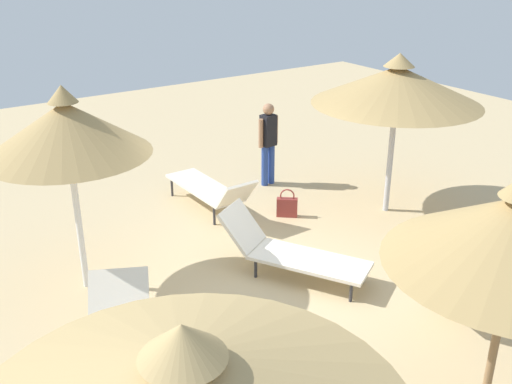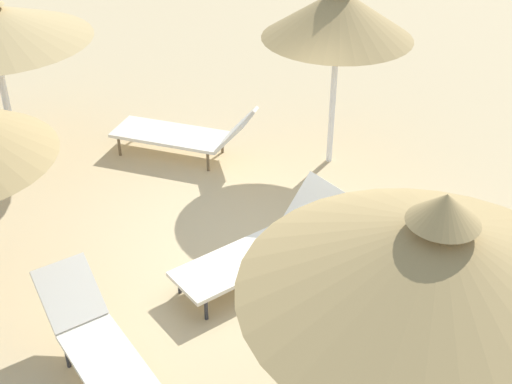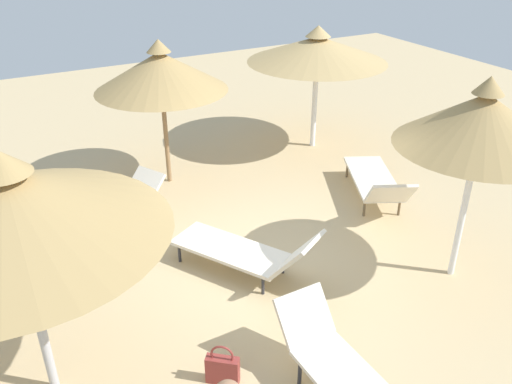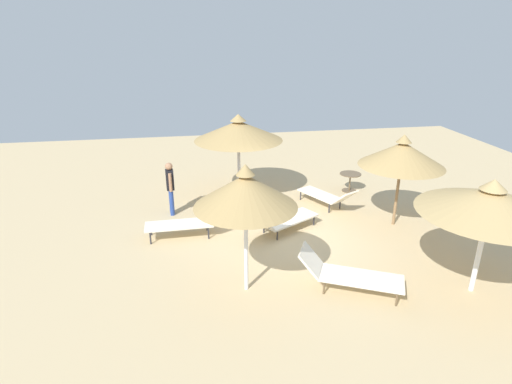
{
  "view_description": "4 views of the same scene",
  "coord_description": "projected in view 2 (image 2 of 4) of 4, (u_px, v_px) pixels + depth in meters",
  "views": [
    {
      "loc": [
        -4.16,
        -5.74,
        4.43
      ],
      "look_at": [
        0.14,
        0.63,
        1.15
      ],
      "focal_mm": 41.3,
      "sensor_mm": 36.0,
      "label": 1
    },
    {
      "loc": [
        6.66,
        -0.82,
        5.17
      ],
      "look_at": [
        0.03,
        0.02,
        0.93
      ],
      "focal_mm": 47.83,
      "sensor_mm": 36.0,
      "label": 2
    },
    {
      "loc": [
        3.16,
        5.5,
        4.55
      ],
      "look_at": [
        0.12,
        -0.1,
        1.17
      ],
      "focal_mm": 37.48,
      "sensor_mm": 36.0,
      "label": 3
    },
    {
      "loc": [
        -9.76,
        2.49,
        5.26
      ],
      "look_at": [
        0.72,
        0.73,
        1.09
      ],
      "focal_mm": 29.31,
      "sensor_mm": 36.0,
      "label": 4
    }
  ],
  "objects": [
    {
      "name": "ground",
      "position": [
        254.0,
        257.0,
        8.46
      ],
      "size": [
        24.0,
        24.0,
        0.1
      ],
      "primitive_type": "cube",
      "color": "tan"
    },
    {
      "name": "parasol_umbrella_edge",
      "position": [
        338.0,
        14.0,
        9.18
      ],
      "size": [
        2.1,
        2.1,
        2.83
      ],
      "color": "white",
      "rests_on": "ground"
    },
    {
      "name": "parasol_umbrella_far_right",
      "position": [
        436.0,
        258.0,
        4.71
      ],
      "size": [
        2.82,
        2.82,
        2.78
      ],
      "color": "#B2B2B7",
      "rests_on": "ground"
    },
    {
      "name": "lounge_chair_far_left",
      "position": [
        478.0,
        235.0,
        8.05
      ],
      "size": [
        0.66,
        2.18,
        0.85
      ],
      "color": "silver",
      "rests_on": "ground"
    },
    {
      "name": "lounge_chair_near_left",
      "position": [
        100.0,
        348.0,
        6.54
      ],
      "size": [
        2.1,
        1.46,
        0.82
      ],
      "color": "silver",
      "rests_on": "ground"
    },
    {
      "name": "lounge_chair_center",
      "position": [
        265.0,
        245.0,
        7.95
      ],
      "size": [
        1.64,
        2.18,
        0.89
      ],
      "color": "silver",
      "rests_on": "ground"
    },
    {
      "name": "lounge_chair_near_right",
      "position": [
        187.0,
        133.0,
        10.29
      ],
      "size": [
        1.59,
        2.28,
        0.86
      ],
      "color": "silver",
      "rests_on": "ground"
    },
    {
      "name": "handbag",
      "position": [
        426.0,
        313.0,
        7.26
      ],
      "size": [
        0.35,
        0.32,
        0.51
      ],
      "color": "maroon",
      "rests_on": "ground"
    }
  ]
}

